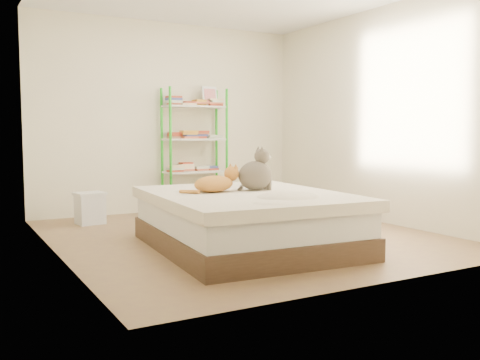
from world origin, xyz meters
TOP-DOWN VIEW (x-y plane):
  - room at (0.00, 0.00)m, footprint 3.81×4.21m
  - bed at (-0.28, -0.57)m, footprint 1.80×2.18m
  - orange_cat at (-0.53, -0.40)m, footprint 0.53×0.34m
  - grey_cat at (-0.09, -0.43)m, footprint 0.40×0.35m
  - shelf_unit at (0.30, 1.88)m, footprint 0.88×0.36m
  - cardboard_box at (0.42, 0.62)m, footprint 0.50×0.49m
  - white_bin at (-1.25, 1.50)m, footprint 0.37×0.33m

SIDE VIEW (x-z plane):
  - cardboard_box at x=0.42m, z-range -0.02..0.34m
  - white_bin at x=-1.25m, z-range 0.00..0.39m
  - bed at x=-0.28m, z-range 0.00..0.53m
  - orange_cat at x=-0.53m, z-range 0.53..0.73m
  - grey_cat at x=-0.09m, z-range 0.53..0.94m
  - shelf_unit at x=0.30m, z-range 0.01..1.75m
  - room at x=0.00m, z-range 0.00..2.61m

